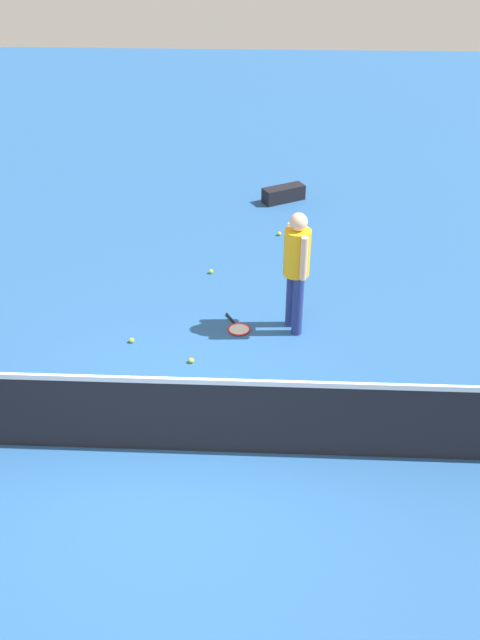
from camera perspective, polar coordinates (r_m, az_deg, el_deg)
name	(u,v)px	position (r m, az deg, el deg)	size (l,w,h in m)	color
ground_plane	(173,449)	(7.57, -5.57, -10.59)	(40.00, 40.00, 0.00)	#265693
court_net	(170,414)	(7.24, -5.78, -7.72)	(10.09, 0.09, 1.07)	#4C4C51
player_near_side	(296,263)	(8.88, 4.68, 4.71)	(0.44, 0.52, 1.70)	navy
tennis_racket_near_player	(238,328)	(9.36, -0.15, -0.68)	(0.42, 0.60, 0.03)	red
tennis_ball_near_player	(191,361)	(8.74, -4.05, -3.36)	(0.07, 0.07, 0.07)	#C6E033
tennis_ball_by_net	(132,340)	(9.20, -8.94, -1.67)	(0.07, 0.07, 0.07)	#C6E033
tennis_ball_midcourt	(279,234)	(11.88, 3.26, 7.14)	(0.07, 0.07, 0.07)	#C6E033
tennis_ball_baseline	(479,414)	(8.37, 19.10, -7.34)	(0.07, 0.07, 0.07)	#C6E033
tennis_ball_stray_left	(211,271)	(10.68, -2.41, 4.02)	(0.07, 0.07, 0.07)	#C6E033
equipment_bag	(285,194)	(13.20, 3.75, 10.38)	(0.83, 0.64, 0.28)	black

